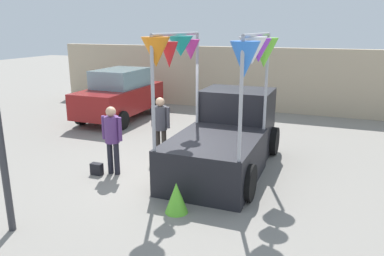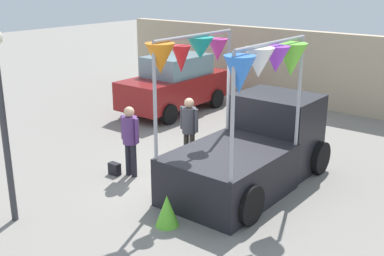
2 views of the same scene
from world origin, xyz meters
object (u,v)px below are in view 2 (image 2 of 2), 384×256
(vendor_truck, at_px, (254,141))
(parked_car, at_px, (175,84))
(person_vendor, at_px, (189,125))
(handbag, at_px, (115,169))
(person_customer, at_px, (130,135))
(street_lamp, at_px, (0,98))
(folded_kite_bundle_lime, at_px, (167,211))

(vendor_truck, distance_m, parked_car, 6.19)
(person_vendor, bearing_deg, handbag, -119.53)
(person_customer, distance_m, street_lamp, 3.17)
(street_lamp, bearing_deg, vendor_truck, 58.76)
(street_lamp, bearing_deg, folded_kite_bundle_lime, 34.03)
(vendor_truck, xyz_separation_m, handbag, (-2.72, -1.63, -0.83))
(person_vendor, relative_size, folded_kite_bundle_lime, 2.75)
(vendor_truck, distance_m, person_vendor, 1.80)
(vendor_truck, xyz_separation_m, person_vendor, (-1.80, -0.02, 0.03))
(person_vendor, distance_m, handbag, 2.04)
(person_customer, height_order, street_lamp, street_lamp)
(vendor_truck, relative_size, person_customer, 2.52)
(parked_car, relative_size, person_vendor, 2.43)
(person_customer, bearing_deg, folded_kite_bundle_lime, -29.62)
(person_vendor, relative_size, street_lamp, 0.46)
(vendor_truck, bearing_deg, handbag, -149.02)
(person_customer, bearing_deg, handbag, -150.26)
(street_lamp, bearing_deg, handbag, 92.59)
(vendor_truck, relative_size, person_vendor, 2.51)
(person_customer, xyz_separation_m, person_vendor, (0.57, 1.42, 0.00))
(parked_car, relative_size, folded_kite_bundle_lime, 6.67)
(vendor_truck, bearing_deg, person_customer, -148.84)
(vendor_truck, bearing_deg, person_vendor, -179.50)
(vendor_truck, height_order, person_vendor, vendor_truck)
(parked_car, bearing_deg, person_customer, -60.08)
(parked_car, bearing_deg, person_vendor, -45.65)
(folded_kite_bundle_lime, bearing_deg, parked_car, 129.19)
(parked_car, distance_m, street_lamp, 8.24)
(vendor_truck, xyz_separation_m, street_lamp, (-2.60, -4.28, 1.39))
(vendor_truck, distance_m, person_customer, 2.77)
(person_vendor, bearing_deg, vendor_truck, 0.50)
(parked_car, distance_m, person_customer, 5.59)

